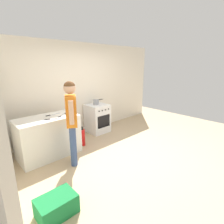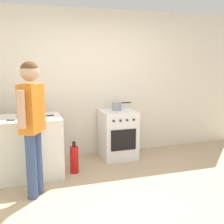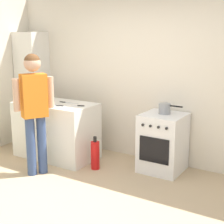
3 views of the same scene
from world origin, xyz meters
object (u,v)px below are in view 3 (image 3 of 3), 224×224
at_px(fire_extinguisher, 95,155).
at_px(larder_cabinet, 33,88).
at_px(knife_paring, 79,106).
at_px(person, 34,103).
at_px(knife_bread, 68,103).
at_px(knife_chef, 48,105).
at_px(pot, 165,109).
at_px(knife_utility, 56,106).
at_px(oven_left, 163,143).

xyz_separation_m(fire_extinguisher, larder_cabinet, (-1.78, 0.58, 0.78)).
height_order(knife_paring, person, person).
bearing_deg(knife_bread, fire_extinguisher, -17.03).
bearing_deg(person, knife_chef, 111.44).
bearing_deg(fire_extinguisher, knife_bread, 162.97).
xyz_separation_m(pot, knife_bread, (-1.51, -0.32, -0.02)).
bearing_deg(person, knife_bread, 92.71).
relative_size(pot, person, 0.21).
bearing_deg(larder_cabinet, person, -44.77).
distance_m(pot, knife_bread, 1.54).
relative_size(knife_utility, person, 0.14).
bearing_deg(oven_left, knife_utility, -159.56).
relative_size(knife_utility, larder_cabinet, 0.12).
xyz_separation_m(oven_left, knife_paring, (-1.23, -0.37, 0.48)).
height_order(knife_paring, larder_cabinet, larder_cabinet).
relative_size(knife_paring, larder_cabinet, 0.10).
bearing_deg(knife_chef, fire_extinguisher, 6.71).
bearing_deg(pot, fire_extinguisher, -149.12).
distance_m(knife_bread, knife_utility, 0.29).
xyz_separation_m(knife_chef, person, (0.19, -0.49, 0.13)).
xyz_separation_m(oven_left, knife_utility, (-1.52, -0.57, 0.48)).
xyz_separation_m(knife_bread, fire_extinguisher, (0.64, -0.20, -0.69)).
bearing_deg(fire_extinguisher, oven_left, 28.78).
relative_size(knife_bread, knife_paring, 1.68).
height_order(knife_paring, fire_extinguisher, knife_paring).
bearing_deg(knife_chef, oven_left, 18.91).
bearing_deg(oven_left, knife_bread, -169.51).
distance_m(pot, knife_utility, 1.63).
height_order(oven_left, knife_chef, knife_chef).
relative_size(pot, knife_bread, 1.00).
distance_m(knife_bread, person, 0.79).
bearing_deg(larder_cabinet, knife_paring, -18.58).
relative_size(knife_paring, knife_chef, 0.69).
distance_m(person, larder_cabinet, 1.65).
xyz_separation_m(oven_left, knife_bread, (-1.51, -0.28, 0.48)).
xyz_separation_m(knife_chef, larder_cabinet, (-0.98, 0.67, 0.10)).
relative_size(oven_left, knife_bread, 2.42).
relative_size(knife_utility, knife_chef, 0.77).
bearing_deg(knife_paring, fire_extinguisher, -15.95).
bearing_deg(knife_bread, knife_paring, -18.40).
bearing_deg(knife_paring, oven_left, 16.91).
bearing_deg(pot, person, -143.25).
bearing_deg(knife_paring, pot, 18.63).
xyz_separation_m(knife_bread, knife_paring, (0.28, -0.09, 0.00)).
xyz_separation_m(pot, larder_cabinet, (-2.64, 0.06, 0.07)).
distance_m(pot, knife_chef, 1.77).
xyz_separation_m(oven_left, fire_extinguisher, (-0.87, -0.48, -0.21)).
relative_size(pot, knife_chef, 1.17).
distance_m(knife_paring, larder_cabinet, 1.50).
distance_m(knife_bread, knife_paring, 0.30).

